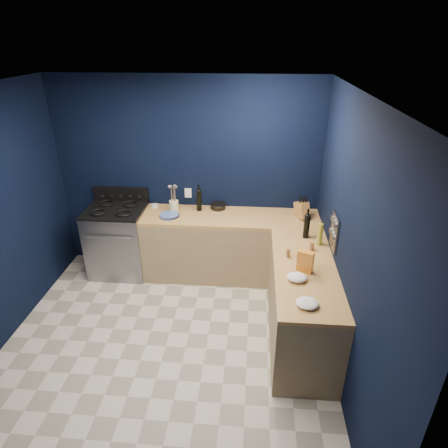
# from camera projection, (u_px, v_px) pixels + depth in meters

# --- Properties ---
(floor) EXTENTS (3.50, 3.50, 0.02)m
(floor) POSITION_uv_depth(u_px,v_px,m) (166.00, 347.00, 4.11)
(floor) COLOR beige
(floor) RESTS_ON ground
(ceiling) EXTENTS (3.50, 3.50, 0.02)m
(ceiling) POSITION_uv_depth(u_px,v_px,m) (142.00, 93.00, 2.93)
(ceiling) COLOR silver
(ceiling) RESTS_ON ground
(wall_back) EXTENTS (3.50, 0.02, 2.60)m
(wall_back) POSITION_uv_depth(u_px,v_px,m) (188.00, 177.00, 5.09)
(wall_back) COLOR black
(wall_back) RESTS_ON ground
(wall_right) EXTENTS (0.02, 3.50, 2.60)m
(wall_right) POSITION_uv_depth(u_px,v_px,m) (350.00, 249.00, 3.39)
(wall_right) COLOR black
(wall_right) RESTS_ON ground
(wall_front) EXTENTS (3.50, 0.02, 2.60)m
(wall_front) POSITION_uv_depth(u_px,v_px,m) (74.00, 408.00, 1.95)
(wall_front) COLOR black
(wall_front) RESTS_ON ground
(cab_back) EXTENTS (2.30, 0.63, 0.86)m
(cab_back) POSITION_uv_depth(u_px,v_px,m) (230.00, 247.00, 5.14)
(cab_back) COLOR #997F5B
(cab_back) RESTS_ON floor
(top_back) EXTENTS (2.30, 0.63, 0.04)m
(top_back) POSITION_uv_depth(u_px,v_px,m) (231.00, 217.00, 4.94)
(top_back) COLOR olive
(top_back) RESTS_ON cab_back
(cab_right) EXTENTS (0.63, 1.67, 0.86)m
(cab_right) POSITION_uv_depth(u_px,v_px,m) (301.00, 305.00, 4.06)
(cab_right) COLOR #997F5B
(cab_right) RESTS_ON floor
(top_right) EXTENTS (0.63, 1.67, 0.04)m
(top_right) POSITION_uv_depth(u_px,v_px,m) (305.00, 269.00, 3.86)
(top_right) COLOR olive
(top_right) RESTS_ON cab_right
(gas_range) EXTENTS (0.76, 0.66, 0.92)m
(gas_range) POSITION_uv_depth(u_px,v_px,m) (119.00, 241.00, 5.23)
(gas_range) COLOR gray
(gas_range) RESTS_ON floor
(oven_door) EXTENTS (0.59, 0.02, 0.42)m
(oven_door) POSITION_uv_depth(u_px,v_px,m) (112.00, 254.00, 4.95)
(oven_door) COLOR black
(oven_door) RESTS_ON gas_range
(cooktop) EXTENTS (0.76, 0.66, 0.03)m
(cooktop) POSITION_uv_depth(u_px,v_px,m) (115.00, 210.00, 5.01)
(cooktop) COLOR black
(cooktop) RESTS_ON gas_range
(backguard) EXTENTS (0.76, 0.06, 0.20)m
(backguard) POSITION_uv_depth(u_px,v_px,m) (121.00, 194.00, 5.23)
(backguard) COLOR black
(backguard) RESTS_ON gas_range
(spice_panel) EXTENTS (0.02, 0.28, 0.38)m
(spice_panel) POSITION_uv_depth(u_px,v_px,m) (334.00, 232.00, 3.94)
(spice_panel) COLOR gray
(spice_panel) RESTS_ON wall_right
(wall_outlet) EXTENTS (0.09, 0.02, 0.13)m
(wall_outlet) POSITION_uv_depth(u_px,v_px,m) (188.00, 193.00, 5.17)
(wall_outlet) COLOR white
(wall_outlet) RESTS_ON wall_back
(plate_stack) EXTENTS (0.31, 0.31, 0.03)m
(plate_stack) POSITION_uv_depth(u_px,v_px,m) (169.00, 215.00, 4.91)
(plate_stack) COLOR #3F589B
(plate_stack) RESTS_ON top_back
(ramekin) EXTENTS (0.12, 0.12, 0.04)m
(ramekin) POSITION_uv_depth(u_px,v_px,m) (155.00, 206.00, 5.19)
(ramekin) COLOR white
(ramekin) RESTS_ON top_back
(utensil_crock) EXTENTS (0.13, 0.13, 0.15)m
(utensil_crock) POSITION_uv_depth(u_px,v_px,m) (174.00, 206.00, 5.03)
(utensil_crock) COLOR #EBEABE
(utensil_crock) RESTS_ON top_back
(wine_bottle_back) EXTENTS (0.08, 0.08, 0.28)m
(wine_bottle_back) POSITION_uv_depth(u_px,v_px,m) (199.00, 201.00, 5.03)
(wine_bottle_back) COLOR black
(wine_bottle_back) RESTS_ON top_back
(lemon_basket) EXTENTS (0.20, 0.20, 0.08)m
(lemon_basket) POSITION_uv_depth(u_px,v_px,m) (218.00, 206.00, 5.12)
(lemon_basket) COLOR black
(lemon_basket) RESTS_ON top_back
(knife_block) EXTENTS (0.21, 0.27, 0.26)m
(knife_block) POSITION_uv_depth(u_px,v_px,m) (302.00, 210.00, 4.84)
(knife_block) COLOR olive
(knife_block) RESTS_ON top_back
(wine_bottle_right) EXTENTS (0.08, 0.08, 0.28)m
(wine_bottle_right) POSITION_uv_depth(u_px,v_px,m) (307.00, 227.00, 4.36)
(wine_bottle_right) COLOR black
(wine_bottle_right) RESTS_ON top_right
(oil_bottle) EXTENTS (0.08, 0.08, 0.26)m
(oil_bottle) POSITION_uv_depth(u_px,v_px,m) (320.00, 234.00, 4.21)
(oil_bottle) COLOR #A39F30
(oil_bottle) RESTS_ON top_right
(spice_jar_near) EXTENTS (0.05, 0.05, 0.09)m
(spice_jar_near) POSITION_uv_depth(u_px,v_px,m) (288.00, 253.00, 4.01)
(spice_jar_near) COLOR olive
(spice_jar_near) RESTS_ON top_right
(spice_jar_far) EXTENTS (0.05, 0.05, 0.10)m
(spice_jar_far) POSITION_uv_depth(u_px,v_px,m) (312.00, 246.00, 4.14)
(spice_jar_far) COLOR olive
(spice_jar_far) RESTS_ON top_right
(crouton_bag) EXTENTS (0.17, 0.13, 0.23)m
(crouton_bag) POSITION_uv_depth(u_px,v_px,m) (305.00, 262.00, 3.74)
(crouton_bag) COLOR #CB4E28
(crouton_bag) RESTS_ON top_right
(towel_front) EXTENTS (0.24, 0.22, 0.07)m
(towel_front) POSITION_uv_depth(u_px,v_px,m) (297.00, 277.00, 3.64)
(towel_front) COLOR white
(towel_front) RESTS_ON top_right
(towel_end) EXTENTS (0.21, 0.20, 0.06)m
(towel_end) POSITION_uv_depth(u_px,v_px,m) (307.00, 303.00, 3.29)
(towel_end) COLOR white
(towel_end) RESTS_ON top_right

